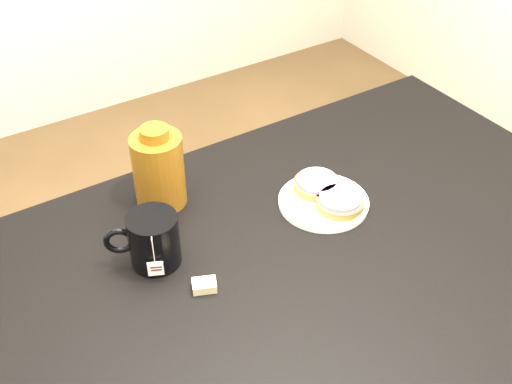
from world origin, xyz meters
TOP-DOWN VIEW (x-y plane):
  - table at (0.00, 0.00)m, footprint 1.40×0.90m
  - plate at (0.13, 0.12)m, footprint 0.20×0.20m
  - bagel_back at (0.14, 0.16)m, footprint 0.14×0.14m
  - bagel_front at (0.14, 0.08)m, footprint 0.14×0.14m
  - mug at (-0.26, 0.15)m, footprint 0.15×0.13m
  - teabag_pouch at (-0.21, 0.04)m, footprint 0.05×0.05m
  - bagel_package at (-0.17, 0.32)m, footprint 0.12×0.12m

SIDE VIEW (x-z plane):
  - table at x=0.00m, z-range 0.29..1.04m
  - plate at x=0.13m, z-range 0.75..0.76m
  - teabag_pouch at x=-0.21m, z-range 0.75..0.77m
  - bagel_front at x=0.14m, z-range 0.76..0.79m
  - bagel_back at x=0.14m, z-range 0.76..0.79m
  - mug at x=-0.26m, z-range 0.75..0.86m
  - bagel_package at x=-0.17m, z-range 0.74..0.93m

